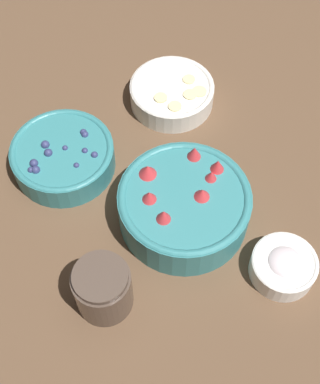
{
  "coord_description": "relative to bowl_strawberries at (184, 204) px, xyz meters",
  "views": [
    {
      "loc": [
        -0.52,
        0.2,
        0.82
      ],
      "look_at": [
        -0.07,
        0.01,
        0.04
      ],
      "focal_mm": 50.0,
      "sensor_mm": 36.0,
      "label": 1
    }
  ],
  "objects": [
    {
      "name": "bowl_blueberries",
      "position": [
        0.19,
        0.16,
        -0.01
      ],
      "size": [
        0.19,
        0.19,
        0.06
      ],
      "color": "teal",
      "rests_on": "ground_plane"
    },
    {
      "name": "bowl_bananas",
      "position": [
        0.25,
        -0.09,
        -0.02
      ],
      "size": [
        0.17,
        0.17,
        0.05
      ],
      "color": "white",
      "rests_on": "ground_plane"
    },
    {
      "name": "ground_plane",
      "position": [
        0.11,
        0.02,
        -0.04
      ],
      "size": [
        4.0,
        4.0,
        0.0
      ],
      "primitive_type": "plane",
      "color": "brown"
    },
    {
      "name": "jar_chocolate",
      "position": [
        -0.09,
        0.18,
        0.0
      ],
      "size": [
        0.09,
        0.09,
        0.1
      ],
      "color": "#4C3D33",
      "rests_on": "ground_plane"
    },
    {
      "name": "bowl_strawberries",
      "position": [
        0.0,
        0.0,
        0.0
      ],
      "size": [
        0.22,
        0.22,
        0.1
      ],
      "color": "teal",
      "rests_on": "ground_plane"
    },
    {
      "name": "bowl_cream",
      "position": [
        -0.16,
        -0.11,
        -0.02
      ],
      "size": [
        0.11,
        0.11,
        0.05
      ],
      "color": "white",
      "rests_on": "ground_plane"
    }
  ]
}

